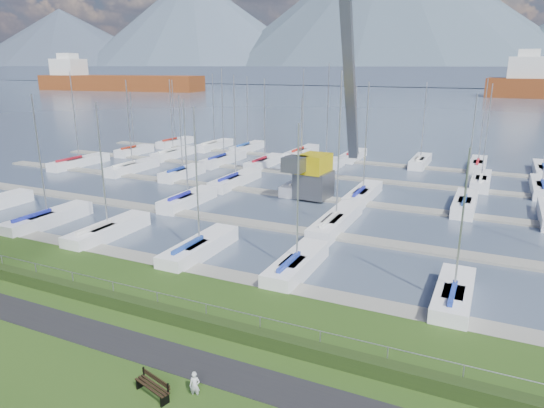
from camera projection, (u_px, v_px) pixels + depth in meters
The scene contains 12 objects.
path at pixel (135, 346), 22.50m from camera, with size 160.00×2.00×0.04m, color black.
water at pixel (474, 91), 251.55m from camera, with size 800.00×540.00×0.20m, color #465266.
hedge at pixel (169, 315), 24.67m from camera, with size 80.00×0.70×0.70m, color #213212.
fence at pixel (173, 296), 24.78m from camera, with size 0.04×0.04×80.00m, color #969A9E.
foothill at pixel (482, 76), 310.73m from camera, with size 900.00×80.00×12.00m, color #475267.
mountains at pixel (504, 18), 361.48m from camera, with size 1190.00×360.00×115.00m.
docks at pixel (332, 200), 47.81m from camera, with size 90.00×41.60×0.25m.
bench_right at pixel (153, 386), 19.06m from camera, with size 1.85×0.90×0.85m.
person at pixel (195, 382), 19.02m from camera, with size 0.43×0.28×1.17m, color #B4B5BB.
crane at pixel (323, 141), 47.90m from camera, with size 5.15×13.30×22.35m.
cargo_ship_west at pixel (113, 83), 258.22m from camera, with size 92.30×29.47×21.50m.
sailboat_fleet at pixel (323, 136), 51.35m from camera, with size 73.97×49.61×13.40m.
Camera 1 is at (14.17, -18.23, 12.57)m, focal length 32.00 mm.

